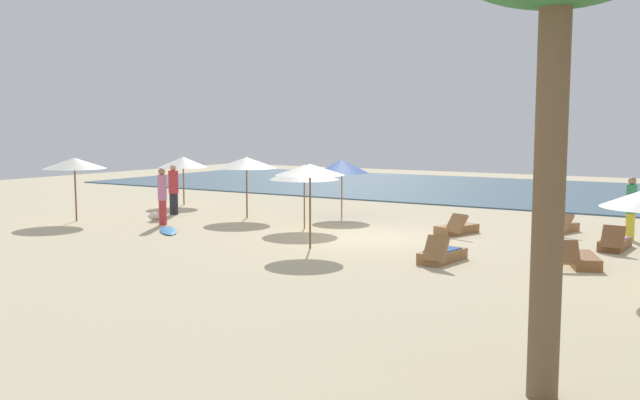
% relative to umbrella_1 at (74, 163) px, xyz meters
% --- Properties ---
extents(ground_plane, '(60.00, 60.00, 0.00)m').
position_rel_umbrella_1_xyz_m(ground_plane, '(10.67, 2.28, -2.06)').
color(ground_plane, beige).
extents(ocean_water, '(48.00, 16.00, 0.06)m').
position_rel_umbrella_1_xyz_m(ocean_water, '(10.67, 19.28, -2.03)').
color(ocean_water, '#3D6075').
rests_on(ocean_water, ground_plane).
extents(umbrella_1, '(2.18, 2.18, 2.25)m').
position_rel_umbrella_1_xyz_m(umbrella_1, '(0.00, 0.00, 0.00)').
color(umbrella_1, brown).
rests_on(umbrella_1, ground_plane).
extents(umbrella_2, '(1.92, 1.92, 2.34)m').
position_rel_umbrella_1_xyz_m(umbrella_2, '(10.01, -0.24, 0.12)').
color(umbrella_2, brown).
rests_on(umbrella_2, ground_plane).
extents(umbrella_3, '(2.06, 2.06, 2.06)m').
position_rel_umbrella_1_xyz_m(umbrella_3, '(-0.25, 5.80, -0.22)').
color(umbrella_3, brown).
rests_on(umbrella_3, ground_plane).
extents(umbrella_4, '(2.24, 2.24, 2.24)m').
position_rel_umbrella_1_xyz_m(umbrella_4, '(4.62, 3.89, -0.03)').
color(umbrella_4, brown).
rests_on(umbrella_4, ground_plane).
extents(umbrella_5, '(1.99, 1.99, 2.13)m').
position_rel_umbrella_1_xyz_m(umbrella_5, '(7.50, 5.90, -0.17)').
color(umbrella_5, olive).
rests_on(umbrella_5, ground_plane).
extents(umbrella_7, '(2.30, 2.30, 2.11)m').
position_rel_umbrella_1_xyz_m(umbrella_7, '(7.83, 2.83, -0.20)').
color(umbrella_7, brown).
rests_on(umbrella_7, ground_plane).
extents(lounger_0, '(1.16, 1.79, 0.68)m').
position_rel_umbrella_1_xyz_m(lounger_0, '(15.21, 6.24, -1.88)').
color(lounger_0, olive).
rests_on(lounger_0, ground_plane).
extents(lounger_1, '(1.17, 1.79, 0.68)m').
position_rel_umbrella_1_xyz_m(lounger_1, '(16.90, 1.10, -1.89)').
color(lounger_1, brown).
rests_on(lounger_1, ground_plane).
extents(lounger_2, '(0.82, 1.69, 0.75)m').
position_rel_umbrella_1_xyz_m(lounger_2, '(13.84, -0.15, -1.88)').
color(lounger_2, olive).
rests_on(lounger_2, ground_plane).
extents(lounger_3, '(1.11, 1.78, 0.70)m').
position_rel_umbrella_1_xyz_m(lounger_3, '(12.57, 4.29, -1.89)').
color(lounger_3, olive).
rests_on(lounger_3, ground_plane).
extents(lounger_4, '(0.70, 1.68, 0.73)m').
position_rel_umbrella_1_xyz_m(lounger_4, '(17.21, 3.99, -1.88)').
color(lounger_4, brown).
rests_on(lounger_4, ground_plane).
extents(person_0, '(0.51, 0.51, 1.90)m').
position_rel_umbrella_1_xyz_m(person_0, '(1.67, 3.17, -1.10)').
color(person_0, '#26262D').
rests_on(person_0, ground_plane).
extents(person_1, '(0.41, 0.41, 1.95)m').
position_rel_umbrella_1_xyz_m(person_1, '(3.29, 0.93, -1.05)').
color(person_1, '#BF3338').
rests_on(person_1, ground_plane).
extents(person_2, '(0.41, 0.41, 1.88)m').
position_rel_umbrella_1_xyz_m(person_2, '(17.35, 5.81, -1.08)').
color(person_2, yellow).
rests_on(person_2, ground_plane).
extents(dog, '(0.53, 0.71, 0.33)m').
position_rel_umbrella_1_xyz_m(dog, '(2.37, 1.54, -1.88)').
color(dog, silver).
rests_on(dog, ground_plane).
extents(surfboard, '(1.76, 1.65, 0.07)m').
position_rel_umbrella_1_xyz_m(surfboard, '(4.50, -0.07, -2.02)').
color(surfboard, '#338CCC').
rests_on(surfboard, ground_plane).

